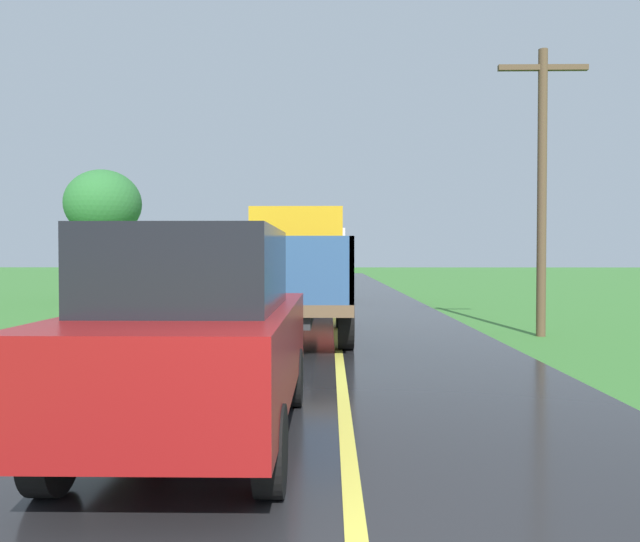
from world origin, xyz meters
TOP-DOWN VIEW (x-y plane):
  - banana_truck_near at (-0.93, 11.23)m, footprint 2.38×5.82m
  - banana_truck_far at (-0.60, 21.19)m, footprint 2.38×5.81m
  - utility_pole_roadside at (4.49, 11.17)m, footprint 1.94×0.20m
  - roadside_tree_near_left at (-8.97, 21.24)m, footprint 2.91×2.91m
  - following_car at (-1.34, 3.21)m, footprint 1.74×4.10m

SIDE VIEW (x-z plane):
  - following_car at x=-1.34m, z-range 0.11..2.03m
  - banana_truck_near at x=-0.93m, z-range 0.07..2.87m
  - banana_truck_far at x=-0.60m, z-range 0.07..2.87m
  - utility_pole_roadside at x=4.49m, z-range 0.27..6.54m
  - roadside_tree_near_left at x=-8.97m, z-range 1.23..6.37m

